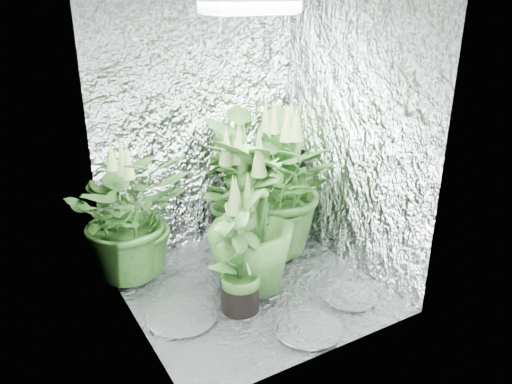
{
  "coord_description": "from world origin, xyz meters",
  "views": [
    {
      "loc": [
        -1.46,
        -2.57,
        1.9
      ],
      "look_at": [
        0.04,
        0.0,
        0.7
      ],
      "focal_mm": 35.0,
      "sensor_mm": 36.0,
      "label": 1
    }
  ],
  "objects_px": {
    "plant_a": "(130,215)",
    "grow_lamp": "(249,6)",
    "plant_c": "(284,176)",
    "plant_d": "(251,218)",
    "plant_f": "(240,253)",
    "circulation_fan": "(288,225)",
    "plant_e": "(276,188)",
    "plant_b": "(230,185)"
  },
  "relations": [
    {
      "from": "circulation_fan",
      "to": "plant_f",
      "type": "bearing_deg",
      "value": -135.58
    },
    {
      "from": "plant_c",
      "to": "plant_d",
      "type": "xyz_separation_m",
      "value": [
        -0.64,
        -0.59,
        0.01
      ]
    },
    {
      "from": "plant_f",
      "to": "plant_a",
      "type": "bearing_deg",
      "value": 121.88
    },
    {
      "from": "plant_d",
      "to": "circulation_fan",
      "type": "height_order",
      "value": "plant_d"
    },
    {
      "from": "plant_f",
      "to": "plant_d",
      "type": "bearing_deg",
      "value": 43.49
    },
    {
      "from": "plant_a",
      "to": "plant_f",
      "type": "xyz_separation_m",
      "value": [
        0.46,
        -0.74,
        -0.08
      ]
    },
    {
      "from": "plant_c",
      "to": "plant_e",
      "type": "bearing_deg",
      "value": -132.05
    },
    {
      "from": "plant_b",
      "to": "plant_e",
      "type": "height_order",
      "value": "plant_e"
    },
    {
      "from": "plant_b",
      "to": "plant_c",
      "type": "height_order",
      "value": "plant_c"
    },
    {
      "from": "plant_a",
      "to": "plant_e",
      "type": "bearing_deg",
      "value": -14.13
    },
    {
      "from": "plant_e",
      "to": "grow_lamp",
      "type": "bearing_deg",
      "value": -142.4
    },
    {
      "from": "plant_a",
      "to": "plant_d",
      "type": "bearing_deg",
      "value": -41.33
    },
    {
      "from": "plant_b",
      "to": "plant_c",
      "type": "distance_m",
      "value": 0.46
    },
    {
      "from": "grow_lamp",
      "to": "plant_c",
      "type": "distance_m",
      "value": 1.57
    },
    {
      "from": "plant_b",
      "to": "plant_d",
      "type": "relative_size",
      "value": 0.97
    },
    {
      "from": "plant_a",
      "to": "plant_f",
      "type": "bearing_deg",
      "value": -58.12
    },
    {
      "from": "plant_e",
      "to": "circulation_fan",
      "type": "relative_size",
      "value": 3.6
    },
    {
      "from": "plant_a",
      "to": "plant_e",
      "type": "height_order",
      "value": "plant_e"
    },
    {
      "from": "plant_d",
      "to": "plant_e",
      "type": "relative_size",
      "value": 0.9
    },
    {
      "from": "grow_lamp",
      "to": "plant_e",
      "type": "xyz_separation_m",
      "value": [
        0.38,
        0.29,
        -1.26
      ]
    },
    {
      "from": "circulation_fan",
      "to": "plant_e",
      "type": "bearing_deg",
      "value": -140.49
    },
    {
      "from": "plant_a",
      "to": "plant_d",
      "type": "distance_m",
      "value": 0.85
    },
    {
      "from": "plant_a",
      "to": "circulation_fan",
      "type": "distance_m",
      "value": 1.29
    },
    {
      "from": "grow_lamp",
      "to": "plant_b",
      "type": "distance_m",
      "value": 1.48
    },
    {
      "from": "plant_c",
      "to": "plant_d",
      "type": "relative_size",
      "value": 0.98
    },
    {
      "from": "plant_b",
      "to": "plant_e",
      "type": "relative_size",
      "value": 0.88
    },
    {
      "from": "plant_f",
      "to": "plant_e",
      "type": "bearing_deg",
      "value": 40.28
    },
    {
      "from": "grow_lamp",
      "to": "plant_d",
      "type": "bearing_deg",
      "value": -90.24
    },
    {
      "from": "plant_c",
      "to": "plant_f",
      "type": "xyz_separation_m",
      "value": [
        -0.82,
        -0.76,
        -0.12
      ]
    },
    {
      "from": "plant_a",
      "to": "circulation_fan",
      "type": "xyz_separation_m",
      "value": [
        1.24,
        -0.11,
        -0.33
      ]
    },
    {
      "from": "plant_c",
      "to": "plant_e",
      "type": "xyz_separation_m",
      "value": [
        -0.26,
        -0.29,
        0.04
      ]
    },
    {
      "from": "plant_b",
      "to": "plant_d",
      "type": "xyz_separation_m",
      "value": [
        -0.18,
        -0.65,
        0.02
      ]
    },
    {
      "from": "plant_c",
      "to": "plant_d",
      "type": "distance_m",
      "value": 0.87
    },
    {
      "from": "plant_b",
      "to": "plant_c",
      "type": "xyz_separation_m",
      "value": [
        0.46,
        -0.06,
        0.01
      ]
    },
    {
      "from": "plant_f",
      "to": "plant_b",
      "type": "bearing_deg",
      "value": 66.26
    },
    {
      "from": "plant_e",
      "to": "plant_f",
      "type": "xyz_separation_m",
      "value": [
        -0.56,
        -0.48,
        -0.16
      ]
    },
    {
      "from": "plant_a",
      "to": "grow_lamp",
      "type": "bearing_deg",
      "value": -40.76
    },
    {
      "from": "grow_lamp",
      "to": "plant_f",
      "type": "distance_m",
      "value": 1.45
    },
    {
      "from": "plant_b",
      "to": "plant_d",
      "type": "distance_m",
      "value": 0.68
    },
    {
      "from": "grow_lamp",
      "to": "plant_b",
      "type": "height_order",
      "value": "grow_lamp"
    },
    {
      "from": "plant_d",
      "to": "plant_f",
      "type": "bearing_deg",
      "value": -136.51
    },
    {
      "from": "plant_b",
      "to": "plant_f",
      "type": "distance_m",
      "value": 0.91
    }
  ]
}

